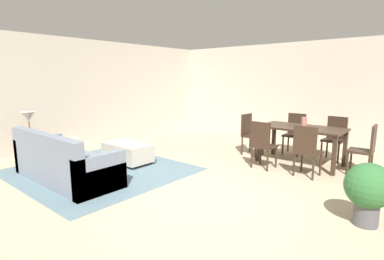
{
  "coord_description": "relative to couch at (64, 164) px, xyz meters",
  "views": [
    {
      "loc": [
        2.7,
        -3.39,
        1.74
      ],
      "look_at": [
        -0.72,
        0.65,
        0.8
      ],
      "focal_mm": 27.94,
      "sensor_mm": 36.0,
      "label": 1
    }
  ],
  "objects": [
    {
      "name": "dining_chair_far_right",
      "position": [
        3.13,
        4.37,
        0.23
      ],
      "size": [
        0.42,
        0.42,
        0.92
      ],
      "color": "#332319",
      "rests_on": "ground_plane"
    },
    {
      "name": "dining_chair_head_west",
      "position": [
        1.51,
        3.63,
        0.23
      ],
      "size": [
        0.41,
        0.41,
        0.92
      ],
      "color": "#332319",
      "rests_on": "ground_plane"
    },
    {
      "name": "ground_plane",
      "position": [
        2.13,
        1.07,
        -0.29
      ],
      "size": [
        10.8,
        10.8,
        0.0
      ],
      "primitive_type": "plane",
      "color": "tan"
    },
    {
      "name": "couch",
      "position": [
        0.0,
        0.0,
        0.0
      ],
      "size": [
        2.2,
        0.86,
        0.86
      ],
      "color": "slate",
      "rests_on": "ground_plane"
    },
    {
      "name": "potted_plant",
      "position": [
        4.26,
        1.55,
        0.16
      ],
      "size": [
        0.54,
        0.54,
        0.76
      ],
      "color": "#4C4C51",
      "rests_on": "ground_plane"
    },
    {
      "name": "dining_chair_near_right",
      "position": [
        3.08,
        2.84,
        0.23
      ],
      "size": [
        0.42,
        0.42,
        0.92
      ],
      "color": "#332319",
      "rests_on": "ground_plane"
    },
    {
      "name": "vase_centerpiece",
      "position": [
        2.73,
        3.59,
        0.57
      ],
      "size": [
        0.11,
        0.11,
        0.2
      ],
      "primitive_type": "cylinder",
      "color": "#B26659",
      "rests_on": "dining_table"
    },
    {
      "name": "ottoman_table",
      "position": [
        -0.02,
        1.36,
        -0.06
      ],
      "size": [
        1.01,
        0.58,
        0.41
      ],
      "color": "#B7AD9E",
      "rests_on": "ground_plane"
    },
    {
      "name": "wall_back",
      "position": [
        2.13,
        6.07,
        1.06
      ],
      "size": [
        9.0,
        0.12,
        2.7
      ],
      "primitive_type": "cube",
      "color": "#BCB2A0",
      "rests_on": "ground_plane"
    },
    {
      "name": "dining_chair_near_left",
      "position": [
        2.26,
        2.79,
        0.23
      ],
      "size": [
        0.42,
        0.42,
        0.92
      ],
      "color": "#332319",
      "rests_on": "ground_plane"
    },
    {
      "name": "dining_chair_head_east",
      "position": [
        3.85,
        3.63,
        0.23
      ],
      "size": [
        0.41,
        0.41,
        0.92
      ],
      "color": "#332319",
      "rests_on": "ground_plane"
    },
    {
      "name": "wall_left",
      "position": [
        -2.37,
        1.57,
        1.06
      ],
      "size": [
        0.12,
        11.0,
        2.7
      ],
      "primitive_type": "cube",
      "color": "#BCB2A0",
      "rests_on": "ground_plane"
    },
    {
      "name": "dining_table",
      "position": [
        2.69,
        3.6,
        0.37
      ],
      "size": [
        1.61,
        0.86,
        0.76
      ],
      "color": "#332319",
      "rests_on": "ground_plane"
    },
    {
      "name": "table_lamp",
      "position": [
        -1.4,
        0.04,
        0.67
      ],
      "size": [
        0.26,
        0.26,
        0.53
      ],
      "color": "brown",
      "rests_on": "side_table"
    },
    {
      "name": "side_table",
      "position": [
        -1.4,
        0.04,
        0.14
      ],
      "size": [
        0.4,
        0.4,
        0.55
      ],
      "color": "olive",
      "rests_on": "ground_plane"
    },
    {
      "name": "area_rug",
      "position": [
        -0.01,
        0.7,
        -0.29
      ],
      "size": [
        3.0,
        2.8,
        0.01
      ],
      "primitive_type": "cube",
      "color": "slate",
      "rests_on": "ground_plane"
    },
    {
      "name": "dining_chair_far_left",
      "position": [
        2.27,
        4.37,
        0.23
      ],
      "size": [
        0.42,
        0.42,
        0.92
      ],
      "color": "#332319",
      "rests_on": "ground_plane"
    }
  ]
}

